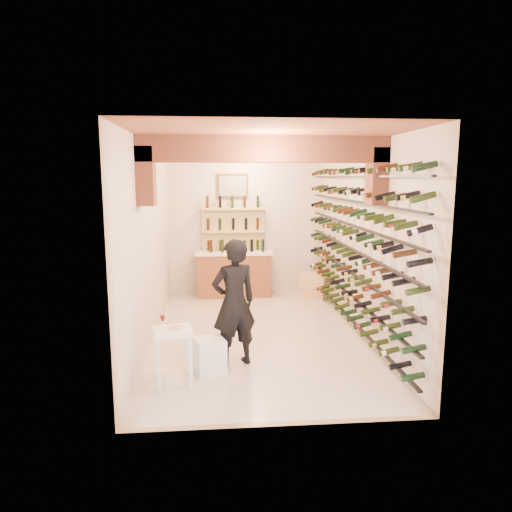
{
  "coord_description": "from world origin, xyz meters",
  "views": [
    {
      "loc": [
        -0.67,
        -7.58,
        2.63
      ],
      "look_at": [
        0.0,
        0.3,
        1.3
      ],
      "focal_mm": 32.65,
      "sensor_mm": 36.0,
      "label": 1
    }
  ],
  "objects_px": {
    "chrome_barstool": "(235,299)",
    "wine_rack": "(348,243)",
    "tasting_table": "(173,339)",
    "crate_lower": "(312,293)",
    "person": "(234,303)",
    "white_stool": "(210,356)",
    "back_counter": "(234,273)"
  },
  "relations": [
    {
      "from": "chrome_barstool",
      "to": "wine_rack",
      "type": "bearing_deg",
      "value": -22.25
    },
    {
      "from": "tasting_table",
      "to": "crate_lower",
      "type": "relative_size",
      "value": 1.89
    },
    {
      "from": "tasting_table",
      "to": "person",
      "type": "xyz_separation_m",
      "value": [
        0.81,
        0.51,
        0.32
      ]
    },
    {
      "from": "wine_rack",
      "to": "white_stool",
      "type": "relative_size",
      "value": 11.95
    },
    {
      "from": "back_counter",
      "to": "chrome_barstool",
      "type": "relative_size",
      "value": 2.38
    },
    {
      "from": "tasting_table",
      "to": "chrome_barstool",
      "type": "relative_size",
      "value": 1.21
    },
    {
      "from": "white_stool",
      "to": "back_counter",
      "type": "bearing_deg",
      "value": 83.31
    },
    {
      "from": "person",
      "to": "crate_lower",
      "type": "relative_size",
      "value": 3.97
    },
    {
      "from": "wine_rack",
      "to": "crate_lower",
      "type": "xyz_separation_m",
      "value": [
        -0.13,
        2.2,
        -1.41
      ]
    },
    {
      "from": "white_stool",
      "to": "person",
      "type": "relative_size",
      "value": 0.26
    },
    {
      "from": "back_counter",
      "to": "white_stool",
      "type": "bearing_deg",
      "value": -96.69
    },
    {
      "from": "tasting_table",
      "to": "person",
      "type": "distance_m",
      "value": 1.01
    },
    {
      "from": "white_stool",
      "to": "chrome_barstool",
      "type": "relative_size",
      "value": 0.67
    },
    {
      "from": "wine_rack",
      "to": "person",
      "type": "height_order",
      "value": "wine_rack"
    },
    {
      "from": "tasting_table",
      "to": "person",
      "type": "bearing_deg",
      "value": 22.8
    },
    {
      "from": "white_stool",
      "to": "tasting_table",
      "type": "bearing_deg",
      "value": -151.08
    },
    {
      "from": "white_stool",
      "to": "chrome_barstool",
      "type": "distance_m",
      "value": 2.34
    },
    {
      "from": "chrome_barstool",
      "to": "back_counter",
      "type": "bearing_deg",
      "value": 88.62
    },
    {
      "from": "tasting_table",
      "to": "chrome_barstool",
      "type": "height_order",
      "value": "tasting_table"
    },
    {
      "from": "tasting_table",
      "to": "chrome_barstool",
      "type": "xyz_separation_m",
      "value": [
        0.91,
        2.55,
        -0.17
      ]
    },
    {
      "from": "person",
      "to": "crate_lower",
      "type": "xyz_separation_m",
      "value": [
        1.84,
        3.47,
        -0.77
      ]
    },
    {
      "from": "crate_lower",
      "to": "white_stool",
      "type": "bearing_deg",
      "value": -120.45
    },
    {
      "from": "white_stool",
      "to": "crate_lower",
      "type": "bearing_deg",
      "value": 59.55
    },
    {
      "from": "back_counter",
      "to": "wine_rack",
      "type": "bearing_deg",
      "value": -55.34
    },
    {
      "from": "chrome_barstool",
      "to": "tasting_table",
      "type": "bearing_deg",
      "value": -109.6
    },
    {
      "from": "tasting_table",
      "to": "white_stool",
      "type": "distance_m",
      "value": 0.63
    },
    {
      "from": "back_counter",
      "to": "chrome_barstool",
      "type": "height_order",
      "value": "back_counter"
    },
    {
      "from": "white_stool",
      "to": "crate_lower",
      "type": "relative_size",
      "value": 1.05
    },
    {
      "from": "tasting_table",
      "to": "wine_rack",
      "type": "bearing_deg",
      "value": 23.12
    },
    {
      "from": "back_counter",
      "to": "person",
      "type": "relative_size",
      "value": 0.94
    },
    {
      "from": "white_stool",
      "to": "person",
      "type": "height_order",
      "value": "person"
    },
    {
      "from": "back_counter",
      "to": "person",
      "type": "bearing_deg",
      "value": -92.09
    }
  ]
}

